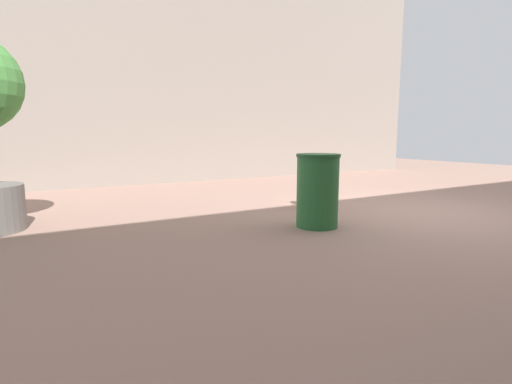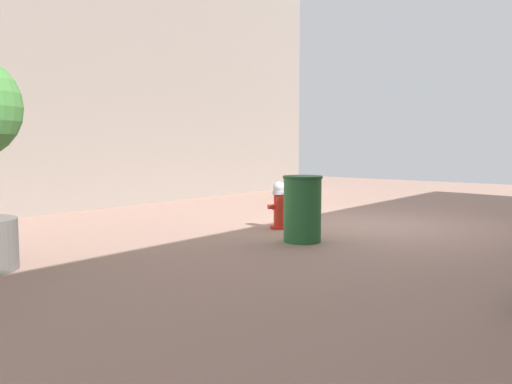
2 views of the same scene
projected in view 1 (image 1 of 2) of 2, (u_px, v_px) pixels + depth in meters
ground_plane at (423, 213)px, 6.05m from camera, size 23.40×23.40×0.00m
building_facade_right at (143, 19)px, 9.37m from camera, size 0.70×18.00×8.11m
fire_hydrant at (315, 185)px, 6.30m from camera, size 0.37×0.39×0.80m
trash_bin at (317, 191)px, 5.07m from camera, size 0.58×0.58×0.97m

